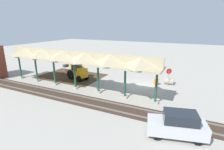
% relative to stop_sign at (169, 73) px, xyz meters
% --- Properties ---
extents(ground_plane, '(120.00, 120.00, 0.00)m').
position_rel_stop_sign_xyz_m(ground_plane, '(3.30, 1.43, -1.75)').
color(ground_plane, '#9E998E').
extents(dirt_work_zone, '(9.99, 7.00, 0.01)m').
position_rel_stop_sign_xyz_m(dirt_work_zone, '(14.79, 2.06, -1.74)').
color(dirt_work_zone, '#42301E').
rests_on(dirt_work_zone, ground).
extents(platform_canopy, '(22.06, 3.20, 4.90)m').
position_rel_stop_sign_xyz_m(platform_canopy, '(10.76, 6.26, 2.42)').
color(platform_canopy, '#9E998E').
rests_on(platform_canopy, ground).
extents(rail_tracks, '(60.00, 2.58, 0.15)m').
position_rel_stop_sign_xyz_m(rail_tracks, '(3.30, 9.10, -1.72)').
color(rail_tracks, slate).
rests_on(rail_tracks, ground).
extents(stop_sign, '(0.63, 0.48, 2.42)m').
position_rel_stop_sign_xyz_m(stop_sign, '(0.00, 0.00, 0.00)').
color(stop_sign, gray).
rests_on(stop_sign, ground).
extents(backhoe, '(5.15, 2.50, 2.82)m').
position_rel_stop_sign_xyz_m(backhoe, '(12.93, 2.85, -0.48)').
color(backhoe, orange).
rests_on(backhoe, ground).
extents(dirt_mound, '(4.24, 4.24, 1.54)m').
position_rel_stop_sign_xyz_m(dirt_mound, '(16.79, 1.23, -1.75)').
color(dirt_mound, '#42301E').
rests_on(dirt_mound, ground).
extents(concrete_pipe, '(1.21, 0.88, 0.82)m').
position_rel_stop_sign_xyz_m(concrete_pipe, '(-0.04, -0.69, -1.34)').
color(concrete_pipe, '#9E9384').
rests_on(concrete_pipe, ground).
extents(distant_parked_car, '(4.50, 2.73, 1.98)m').
position_rel_stop_sign_xyz_m(distant_parked_car, '(-2.37, 11.31, -0.76)').
color(distant_parked_car, '#B7B7BC').
rests_on(distant_parked_car, ground).
extents(traffic_barrel, '(0.56, 0.56, 0.90)m').
position_rel_stop_sign_xyz_m(traffic_barrel, '(1.52, 0.36, -1.30)').
color(traffic_barrel, orange).
rests_on(traffic_barrel, ground).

